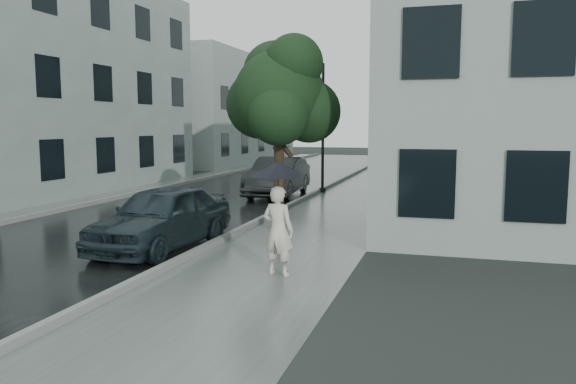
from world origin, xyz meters
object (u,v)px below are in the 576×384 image
(pedestrian, at_px, (278,231))
(car_far, at_px, (278,176))
(street_tree, at_px, (280,96))
(car_near, at_px, (162,217))
(lamp_post, at_px, (319,118))

(pedestrian, height_order, car_far, pedestrian)
(street_tree, bearing_deg, pedestrian, -73.48)
(car_near, bearing_deg, car_far, 95.37)
(lamp_post, relative_size, car_near, 1.27)
(lamp_post, distance_m, car_near, 11.98)
(pedestrian, relative_size, car_near, 0.40)
(street_tree, relative_size, car_far, 1.08)
(street_tree, relative_size, car_near, 1.19)
(car_far, bearing_deg, street_tree, -74.57)
(pedestrian, height_order, car_near, pedestrian)
(car_far, bearing_deg, lamp_post, 48.44)
(car_near, xyz_separation_m, car_far, (-0.30, 10.07, 0.04))
(car_far, bearing_deg, pedestrian, -74.99)
(pedestrian, distance_m, car_far, 12.12)
(lamp_post, distance_m, car_far, 3.16)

